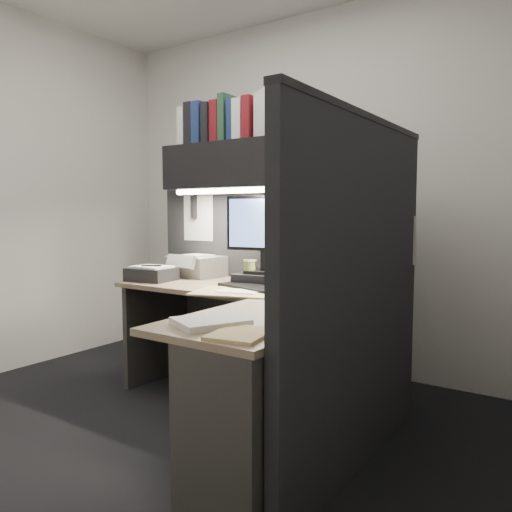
% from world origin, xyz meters
% --- Properties ---
extents(floor, '(3.50, 3.50, 0.00)m').
position_xyz_m(floor, '(0.00, 0.00, 0.00)').
color(floor, black).
rests_on(floor, ground).
extents(wall_back, '(3.50, 0.04, 2.70)m').
position_xyz_m(wall_back, '(0.00, 1.50, 1.35)').
color(wall_back, silver).
rests_on(wall_back, floor).
extents(partition_back, '(1.90, 0.06, 1.60)m').
position_xyz_m(partition_back, '(0.03, 0.93, 0.80)').
color(partition_back, black).
rests_on(partition_back, floor).
extents(partition_right, '(0.06, 1.50, 1.60)m').
position_xyz_m(partition_right, '(0.98, 0.18, 0.80)').
color(partition_right, black).
rests_on(partition_right, floor).
extents(desk, '(1.70, 1.53, 0.73)m').
position_xyz_m(desk, '(0.43, -0.00, 0.44)').
color(desk, '#91775C').
rests_on(desk, floor).
extents(overhead_shelf, '(1.55, 0.34, 0.30)m').
position_xyz_m(overhead_shelf, '(0.12, 0.75, 1.50)').
color(overhead_shelf, black).
rests_on(overhead_shelf, partition_back).
extents(task_light_tube, '(1.32, 0.04, 0.04)m').
position_xyz_m(task_light_tube, '(0.12, 0.61, 1.33)').
color(task_light_tube, white).
rests_on(task_light_tube, overhead_shelf).
extents(monitor, '(0.52, 0.28, 0.57)m').
position_xyz_m(monitor, '(0.15, 0.66, 0.96)').
color(monitor, black).
rests_on(monitor, desk).
extents(keyboard, '(0.52, 0.29, 0.02)m').
position_xyz_m(keyboard, '(0.20, 0.46, 0.74)').
color(keyboard, black).
rests_on(keyboard, desk).
extents(mousepad, '(0.29, 0.28, 0.00)m').
position_xyz_m(mousepad, '(0.59, 0.38, 0.73)').
color(mousepad, navy).
rests_on(mousepad, desk).
extents(mouse, '(0.06, 0.10, 0.03)m').
position_xyz_m(mouse, '(0.59, 0.37, 0.75)').
color(mouse, black).
rests_on(mouse, mousepad).
extents(telephone, '(0.33, 0.33, 0.10)m').
position_xyz_m(telephone, '(0.64, 0.79, 0.78)').
color(telephone, beige).
rests_on(telephone, desk).
extents(coffee_cup, '(0.09, 0.09, 0.15)m').
position_xyz_m(coffee_cup, '(0.05, 0.64, 0.81)').
color(coffee_cup, '#B9B14A').
rests_on(coffee_cup, desk).
extents(printer, '(0.39, 0.34, 0.15)m').
position_xyz_m(printer, '(-0.51, 0.78, 0.80)').
color(printer, gray).
rests_on(printer, desk).
extents(notebook_stack, '(0.32, 0.28, 0.09)m').
position_xyz_m(notebook_stack, '(-0.61, 0.42, 0.77)').
color(notebook_stack, black).
rests_on(notebook_stack, desk).
extents(open_folder, '(0.58, 0.47, 0.01)m').
position_xyz_m(open_folder, '(0.19, 0.32, 0.73)').
color(open_folder, tan).
rests_on(open_folder, desk).
extents(paper_stack_a, '(0.32, 0.28, 0.05)m').
position_xyz_m(paper_stack_a, '(0.80, 0.03, 0.76)').
color(paper_stack_a, white).
rests_on(paper_stack_a, desk).
extents(paper_stack_b, '(0.32, 0.35, 0.03)m').
position_xyz_m(paper_stack_b, '(0.58, -0.40, 0.74)').
color(paper_stack_b, white).
rests_on(paper_stack_b, desk).
extents(manila_stack, '(0.24, 0.28, 0.01)m').
position_xyz_m(manila_stack, '(0.79, -0.48, 0.74)').
color(manila_stack, tan).
rests_on(manila_stack, desk).
extents(binder_row, '(0.82, 0.25, 0.31)m').
position_xyz_m(binder_row, '(-0.18, 0.75, 1.79)').
color(binder_row, white).
rests_on(binder_row, overhead_shelf).
extents(pinned_papers, '(1.76, 1.31, 0.51)m').
position_xyz_m(pinned_papers, '(0.42, 0.56, 1.05)').
color(pinned_papers, white).
rests_on(pinned_papers, partition_back).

